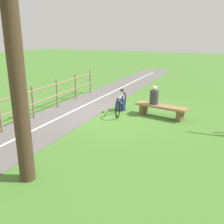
{
  "coord_description": "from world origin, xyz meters",
  "views": [
    {
      "loc": [
        -4.46,
        8.13,
        2.84
      ],
      "look_at": [
        -0.99,
        1.9,
        0.7
      ],
      "focal_mm": 40.44,
      "sensor_mm": 36.0,
      "label": 1
    }
  ],
  "objects_px": {
    "bench": "(161,109)",
    "bicycle": "(121,104)",
    "tree_mid_field": "(16,84)",
    "person_seated": "(154,96)",
    "backpack": "(121,105)"
  },
  "relations": [
    {
      "from": "person_seated",
      "to": "tree_mid_field",
      "type": "bearing_deg",
      "value": 88.02
    },
    {
      "from": "bench",
      "to": "bicycle",
      "type": "xyz_separation_m",
      "value": [
        1.48,
        0.35,
        0.07
      ]
    },
    {
      "from": "person_seated",
      "to": "bicycle",
      "type": "bearing_deg",
      "value": 23.72
    },
    {
      "from": "bicycle",
      "to": "tree_mid_field",
      "type": "distance_m",
      "value": 5.38
    },
    {
      "from": "bench",
      "to": "tree_mid_field",
      "type": "relative_size",
      "value": 0.43
    },
    {
      "from": "bicycle",
      "to": "backpack",
      "type": "bearing_deg",
      "value": -166.16
    },
    {
      "from": "backpack",
      "to": "bench",
      "type": "bearing_deg",
      "value": 178.35
    },
    {
      "from": "bench",
      "to": "backpack",
      "type": "xyz_separation_m",
      "value": [
        1.69,
        -0.05,
        -0.08
      ]
    },
    {
      "from": "bench",
      "to": "backpack",
      "type": "distance_m",
      "value": 1.7
    },
    {
      "from": "bicycle",
      "to": "backpack",
      "type": "height_order",
      "value": "bicycle"
    },
    {
      "from": "person_seated",
      "to": "tree_mid_field",
      "type": "height_order",
      "value": "tree_mid_field"
    },
    {
      "from": "bench",
      "to": "bicycle",
      "type": "bearing_deg",
      "value": 18.99
    },
    {
      "from": "person_seated",
      "to": "bicycle",
      "type": "relative_size",
      "value": 0.4
    },
    {
      "from": "bench",
      "to": "person_seated",
      "type": "xyz_separation_m",
      "value": [
        0.31,
        -0.03,
        0.42
      ]
    },
    {
      "from": "person_seated",
      "to": "tree_mid_field",
      "type": "relative_size",
      "value": 0.15
    }
  ]
}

